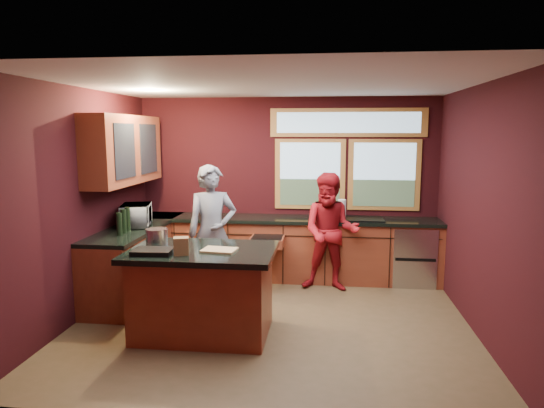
% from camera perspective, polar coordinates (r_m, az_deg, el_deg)
% --- Properties ---
extents(floor, '(4.50, 4.50, 0.00)m').
position_cam_1_polar(floor, '(5.80, -0.02, -13.66)').
color(floor, brown).
rests_on(floor, ground).
extents(room_shell, '(4.52, 4.02, 2.71)m').
position_cam_1_polar(room_shell, '(5.80, -5.54, 4.63)').
color(room_shell, black).
rests_on(room_shell, ground).
extents(back_counter, '(4.50, 0.64, 0.93)m').
position_cam_1_polar(back_counter, '(7.25, 3.10, -5.25)').
color(back_counter, maroon).
rests_on(back_counter, floor).
extents(left_counter, '(0.64, 2.30, 0.93)m').
position_cam_1_polar(left_counter, '(6.91, -15.55, -6.22)').
color(left_counter, maroon).
rests_on(left_counter, floor).
extents(island, '(1.55, 1.05, 0.95)m').
position_cam_1_polar(island, '(5.37, -8.12, -10.13)').
color(island, maroon).
rests_on(island, floor).
extents(person_grey, '(0.76, 0.63, 1.77)m').
position_cam_1_polar(person_grey, '(6.37, -7.05, -3.37)').
color(person_grey, slate).
rests_on(person_grey, floor).
extents(person_red, '(0.85, 0.69, 1.64)m').
position_cam_1_polar(person_red, '(6.72, 6.91, -3.30)').
color(person_red, maroon).
rests_on(person_red, floor).
extents(microwave, '(0.49, 0.61, 0.30)m').
position_cam_1_polar(microwave, '(6.73, -15.68, -1.29)').
color(microwave, '#999999').
rests_on(microwave, left_counter).
extents(potted_plant, '(0.29, 0.25, 0.33)m').
position_cam_1_polar(potted_plant, '(7.17, 6.24, -0.33)').
color(potted_plant, '#999999').
rests_on(potted_plant, back_counter).
extents(paper_towel, '(0.12, 0.12, 0.28)m').
position_cam_1_polar(paper_towel, '(7.12, 8.21, -0.60)').
color(paper_towel, white).
rests_on(paper_towel, back_counter).
extents(cutting_board, '(0.38, 0.29, 0.02)m').
position_cam_1_polar(cutting_board, '(5.14, -6.21, -5.40)').
color(cutting_board, tan).
rests_on(cutting_board, island).
extents(stock_pot, '(0.24, 0.24, 0.18)m').
position_cam_1_polar(stock_pot, '(5.52, -13.39, -3.77)').
color(stock_pot, silver).
rests_on(stock_pot, island).
extents(paper_bag, '(0.18, 0.16, 0.18)m').
position_cam_1_polar(paper_bag, '(5.03, -10.64, -4.89)').
color(paper_bag, brown).
rests_on(paper_bag, island).
extents(black_tray, '(0.42, 0.30, 0.05)m').
position_cam_1_polar(black_tray, '(5.14, -13.83, -5.45)').
color(black_tray, black).
rests_on(black_tray, island).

